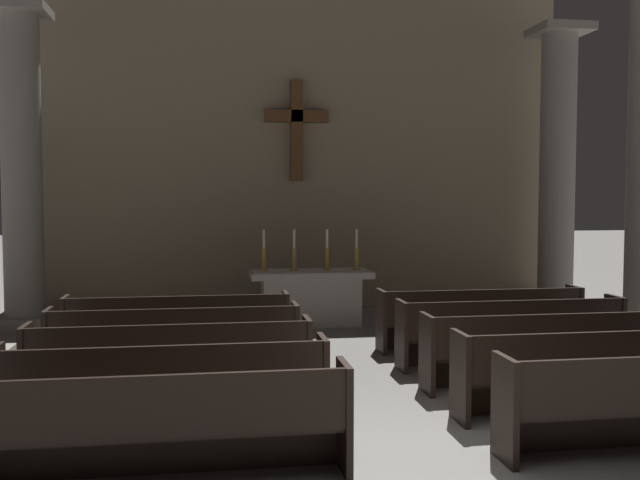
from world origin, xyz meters
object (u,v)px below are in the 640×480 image
Objects in this scene: pew_left_row_2 at (165,390)px; candlestick_outer_left at (264,258)px; candlestick_inner_right at (327,257)px; pew_left_row_3 at (171,363)px; candlestick_outer_right at (357,257)px; pew_left_row_4 at (175,343)px; altar at (311,296)px; pew_right_row_2 at (600,372)px; pew_right_row_4 at (511,332)px; candlestick_inner_left at (294,257)px; pew_right_row_5 at (480,319)px; pew_left_row_5 at (178,327)px; column_right_third at (557,175)px; column_left_third at (22,172)px; pew_left_row_1 at (157,427)px; pew_right_row_3 at (550,350)px.

candlestick_outer_left reaches higher than pew_left_row_2.
pew_left_row_2 is at bearing -113.77° from candlestick_inner_right.
candlestick_outer_right reaches higher than pew_left_row_3.
pew_left_row_4 is 4.25m from altar.
altar is (-2.28, 5.86, 0.06)m from pew_right_row_2.
pew_left_row_4 is at bearing 180.00° from pew_right_row_4.
candlestick_inner_left is at bearing 61.03° from pew_left_row_4.
candlestick_inner_right is (-1.98, 5.86, 0.77)m from pew_right_row_2.
pew_right_row_5 is 4.05m from candlestick_outer_left.
pew_left_row_5 is 1.00× the size of pew_right_row_2.
candlestick_inner_right is (-1.98, 3.58, 0.77)m from pew_right_row_4.
pew_right_row_5 is 2.94m from candlestick_outer_right.
altar is at bearing -0.00° from candlestick_outer_left.
pew_left_row_5 is at bearing -156.75° from column_right_third.
pew_left_row_3 is 5.00m from candlestick_outer_left.
pew_left_row_5 is 1.00× the size of pew_right_row_5.
candlestick_outer_right is (-1.43, 5.86, 0.77)m from pew_right_row_2.
pew_right_row_5 is at bearing -59.59° from candlestick_outer_right.
candlestick_inner_right reaches higher than pew_left_row_4.
pew_left_row_3 is 1.00× the size of pew_left_row_4.
pew_left_row_2 is at bearing -138.28° from column_right_third.
candlestick_outer_left is (-5.98, -0.74, -1.53)m from column_right_third.
candlestick_outer_left is 1.00× the size of candlestick_outer_right.
pew_right_row_4 is 4.28× the size of candlestick_inner_left.
column_left_third is at bearing 156.75° from pew_right_row_5.
pew_left_row_1 is at bearing -114.10° from candlestick_outer_right.
pew_right_row_4 is 1.14m from pew_right_row_5.
pew_left_row_4 is 0.55× the size of column_left_third.
pew_left_row_1 is 7.37m from altar.
pew_left_row_5 is 3.64m from candlestick_inner_right.
altar is at bearing 133.07° from pew_right_row_5.
column_right_third is (7.41, 4.33, 2.31)m from pew_left_row_4.
pew_right_row_3 is at bearing 90.00° from pew_right_row_2.
column_right_third is at bearing 9.85° from candlestick_outer_right.
pew_left_row_1 is at bearing -101.56° from candlestick_outer_left.
pew_left_row_4 is (0.00, 2.28, 0.00)m from pew_left_row_2.
altar is at bearing -0.00° from candlestick_inner_left.
column_left_third is at bearing 131.77° from pew_left_row_5.
candlestick_inner_left is at bearing -172.21° from column_right_third.
candlestick_inner_right is at bearing 0.00° from altar.
pew_left_row_1 is 4.56m from pew_left_row_5.
column_left_third is 5.69m from candlestick_inner_right.
pew_left_row_1 is 5.10m from pew_right_row_3.
pew_left_row_1 is 1.00× the size of pew_right_row_4.
candlestick_inner_left is at bearing 180.00° from candlestick_inner_right.
pew_left_row_3 is (0.00, 2.28, 0.00)m from pew_left_row_1.
pew_left_row_2 is 0.55× the size of column_right_third.
candlestick_outer_left reaches higher than pew_left_row_1.
candlestick_inner_left is at bearing 180.00° from candlestick_outer_right.
candlestick_outer_right is at bearing 0.00° from candlestick_inner_right.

